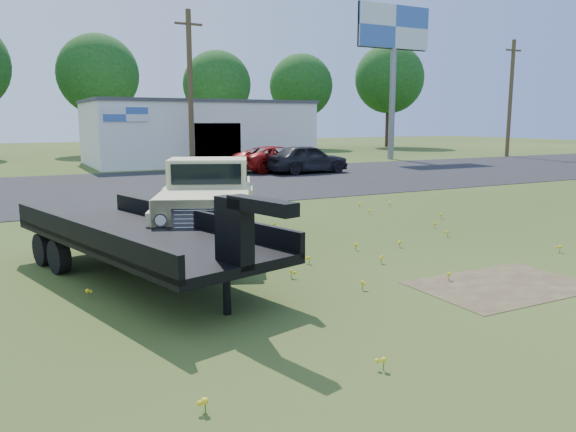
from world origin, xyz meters
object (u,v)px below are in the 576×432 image
at_px(red_pickup, 277,159).
at_px(dark_sedan, 307,159).
at_px(flatbed_trailer, 142,230).
at_px(vintage_pickup_truck, 209,200).
at_px(billboard, 394,41).

bearing_deg(red_pickup, dark_sedan, -164.16).
bearing_deg(flatbed_trailer, red_pickup, 42.11).
bearing_deg(vintage_pickup_truck, red_pickup, 82.08).
distance_m(billboard, vintage_pickup_truck, 31.37).
bearing_deg(red_pickup, vintage_pickup_truck, 136.36).
distance_m(billboard, flatbed_trailer, 34.57).
height_order(billboard, dark_sedan, billboard).
bearing_deg(flatbed_trailer, dark_sedan, 37.28).
height_order(billboard, vintage_pickup_truck, billboard).
height_order(vintage_pickup_truck, red_pickup, vintage_pickup_truck).
bearing_deg(red_pickup, flatbed_trailer, 134.89).
distance_m(vintage_pickup_truck, red_pickup, 18.68).
bearing_deg(billboard, red_pickup, -156.41).
xyz_separation_m(billboard, red_pickup, (-12.10, -5.28, -7.83)).
xyz_separation_m(billboard, flatbed_trailer, (-24.00, -23.69, -7.61)).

